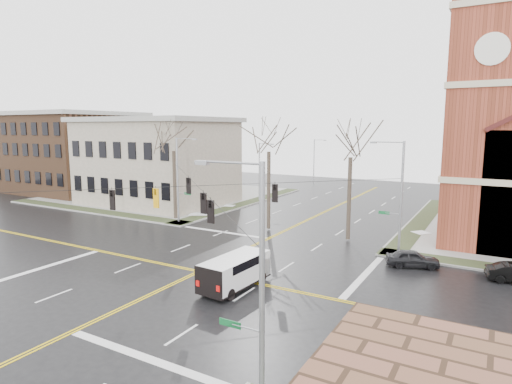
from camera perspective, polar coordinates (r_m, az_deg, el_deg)
The scene contains 17 objects.
ground at distance 31.39m, azimuth -7.58°, elevation -10.46°, with size 120.00×120.00×0.00m, color black.
sidewalks at distance 31.36m, azimuth -7.58°, elevation -10.32°, with size 80.00×80.00×0.17m.
road_markings at distance 31.39m, azimuth -7.58°, elevation -10.45°, with size 100.00×100.00×0.01m.
civic_building_a at distance 59.37m, azimuth -12.92°, elevation 3.85°, with size 18.00×14.00×11.00m, color gray.
civic_building_b at distance 75.52m, azimuth -23.17°, elevation 4.73°, with size 18.00×16.00×12.00m, color brown.
signal_pole_ne at distance 36.04m, azimuth 18.55°, elevation -0.24°, with size 2.75×0.22×9.00m.
signal_pole_nw at distance 46.04m, azimuth -10.25°, elevation 1.92°, with size 2.75×0.22×9.00m.
signal_pole_se at distance 14.77m, azimuth 0.18°, elevation -12.30°, with size 2.75×0.22×9.00m.
span_wires at distance 29.95m, azimuth -7.82°, elevation 0.83°, with size 23.02×23.02×0.03m.
traffic_signals at distance 29.54m, azimuth -8.57°, elevation -0.77°, with size 8.21×8.26×1.30m.
streetlight_north_a at distance 59.27m, azimuth 0.56°, elevation 3.06°, with size 2.30×0.20×8.00m.
streetlight_north_b at distance 77.28m, azimuth 7.84°, elevation 4.28°, with size 2.30×0.20×8.00m.
cargo_van at distance 27.93m, azimuth -2.55°, elevation -10.21°, with size 2.44×5.51×2.04m.
parked_car_a at distance 33.91m, azimuth 20.14°, elevation -8.32°, with size 1.53×3.79×1.29m, color black.
tree_nw_far at distance 47.80m, azimuth -10.95°, elevation 5.99°, with size 4.00×4.00×11.26m.
tree_nw_near at distance 41.99m, azimuth 1.72°, elevation 6.10°, with size 4.00×4.00×11.57m.
tree_ne at distance 38.80m, azimuth 12.51°, elevation 5.26°, with size 4.00×4.00×11.16m.
Camera 1 is at (18.13, -23.49, 10.22)m, focal length 30.00 mm.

